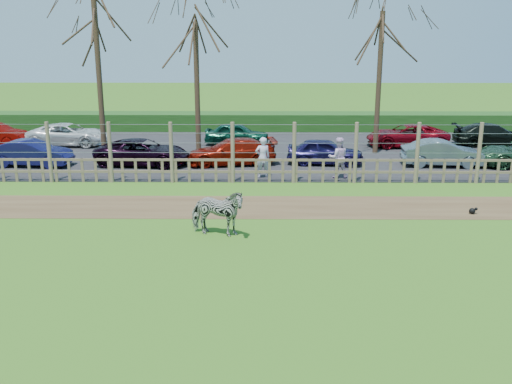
{
  "coord_description": "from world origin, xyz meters",
  "views": [
    {
      "loc": [
        1.16,
        -14.77,
        5.84
      ],
      "look_at": [
        1.0,
        2.5,
        1.1
      ],
      "focal_mm": 40.0,
      "sensor_mm": 36.0,
      "label": 1
    }
  ],
  "objects_px": {
    "visitor_a": "(263,157)",
    "car_1": "(32,153)",
    "tree_right": "(381,49)",
    "car_5": "(442,153)",
    "zebra": "(217,213)",
    "car_10": "(237,134)",
    "car_13": "(492,135)",
    "car_8": "(69,134)",
    "car_12": "(407,136)",
    "car_2": "(143,152)",
    "tree_left": "(97,41)",
    "crow": "(473,211)",
    "car_4": "(325,152)",
    "visitor_b": "(338,158)",
    "tree_mid": "(196,57)",
    "car_3": "(232,152)"
  },
  "relations": [
    {
      "from": "tree_right",
      "to": "visitor_b",
      "type": "distance_m",
      "value": 7.33
    },
    {
      "from": "tree_right",
      "to": "car_5",
      "type": "relative_size",
      "value": 2.02
    },
    {
      "from": "car_4",
      "to": "visitor_a",
      "type": "bearing_deg",
      "value": 138.54
    },
    {
      "from": "zebra",
      "to": "car_3",
      "type": "relative_size",
      "value": 0.42
    },
    {
      "from": "tree_left",
      "to": "zebra",
      "type": "relative_size",
      "value": 4.54
    },
    {
      "from": "zebra",
      "to": "crow",
      "type": "height_order",
      "value": "zebra"
    },
    {
      "from": "car_3",
      "to": "car_12",
      "type": "relative_size",
      "value": 0.96
    },
    {
      "from": "visitor_b",
      "to": "crow",
      "type": "height_order",
      "value": "visitor_b"
    },
    {
      "from": "car_5",
      "to": "car_8",
      "type": "bearing_deg",
      "value": 78.97
    },
    {
      "from": "zebra",
      "to": "car_1",
      "type": "relative_size",
      "value": 0.48
    },
    {
      "from": "tree_right",
      "to": "car_10",
      "type": "bearing_deg",
      "value": 162.65
    },
    {
      "from": "car_1",
      "to": "car_10",
      "type": "distance_m",
      "value": 10.7
    },
    {
      "from": "tree_mid",
      "to": "visitor_a",
      "type": "distance_m",
      "value": 6.98
    },
    {
      "from": "car_2",
      "to": "tree_mid",
      "type": "bearing_deg",
      "value": -38.42
    },
    {
      "from": "crow",
      "to": "car_4",
      "type": "distance_m",
      "value": 8.7
    },
    {
      "from": "car_10",
      "to": "visitor_a",
      "type": "bearing_deg",
      "value": -166.58
    },
    {
      "from": "car_10",
      "to": "car_12",
      "type": "xyz_separation_m",
      "value": [
        9.21,
        -0.46,
        0.0
      ]
    },
    {
      "from": "car_3",
      "to": "car_12",
      "type": "distance_m",
      "value": 10.31
    },
    {
      "from": "zebra",
      "to": "car_10",
      "type": "height_order",
      "value": "zebra"
    },
    {
      "from": "car_2",
      "to": "car_5",
      "type": "xyz_separation_m",
      "value": [
        13.82,
        -0.11,
        0.0
      ]
    },
    {
      "from": "car_5",
      "to": "car_12",
      "type": "distance_m",
      "value": 4.8
    },
    {
      "from": "car_4",
      "to": "car_5",
      "type": "xyz_separation_m",
      "value": [
        5.34,
        -0.35,
        0.0
      ]
    },
    {
      "from": "car_13",
      "to": "car_10",
      "type": "bearing_deg",
      "value": 93.88
    },
    {
      "from": "car_4",
      "to": "car_8",
      "type": "relative_size",
      "value": 0.82
    },
    {
      "from": "zebra",
      "to": "visitor_b",
      "type": "height_order",
      "value": "visitor_b"
    },
    {
      "from": "car_2",
      "to": "car_13",
      "type": "relative_size",
      "value": 1.04
    },
    {
      "from": "tree_left",
      "to": "visitor_a",
      "type": "bearing_deg",
      "value": -25.93
    },
    {
      "from": "tree_right",
      "to": "car_12",
      "type": "distance_m",
      "value": 5.34
    },
    {
      "from": "car_2",
      "to": "car_8",
      "type": "height_order",
      "value": "same"
    },
    {
      "from": "tree_mid",
      "to": "crow",
      "type": "bearing_deg",
      "value": -43.32
    },
    {
      "from": "tree_right",
      "to": "car_12",
      "type": "relative_size",
      "value": 1.7
    },
    {
      "from": "tree_right",
      "to": "car_5",
      "type": "distance_m",
      "value": 6.03
    },
    {
      "from": "visitor_a",
      "to": "car_8",
      "type": "relative_size",
      "value": 0.4
    },
    {
      "from": "car_1",
      "to": "car_10",
      "type": "bearing_deg",
      "value": -55.18
    },
    {
      "from": "visitor_a",
      "to": "car_1",
      "type": "distance_m",
      "value": 10.83
    },
    {
      "from": "car_8",
      "to": "car_13",
      "type": "bearing_deg",
      "value": -88.41
    },
    {
      "from": "car_1",
      "to": "car_10",
      "type": "height_order",
      "value": "same"
    },
    {
      "from": "visitor_b",
      "to": "car_1",
      "type": "bearing_deg",
      "value": -11.58
    },
    {
      "from": "car_5",
      "to": "car_10",
      "type": "relative_size",
      "value": 1.03
    },
    {
      "from": "crow",
      "to": "car_1",
      "type": "xyz_separation_m",
      "value": [
        -17.74,
        7.09,
        0.53
      ]
    },
    {
      "from": "tree_left",
      "to": "tree_right",
      "type": "distance_m",
      "value": 13.59
    },
    {
      "from": "tree_left",
      "to": "visitor_a",
      "type": "relative_size",
      "value": 4.57
    },
    {
      "from": "car_3",
      "to": "car_12",
      "type": "height_order",
      "value": "same"
    },
    {
      "from": "car_5",
      "to": "car_13",
      "type": "distance_m",
      "value": 6.63
    },
    {
      "from": "visitor_a",
      "to": "visitor_b",
      "type": "bearing_deg",
      "value": 164.86
    },
    {
      "from": "visitor_a",
      "to": "car_8",
      "type": "xyz_separation_m",
      "value": [
        -10.6,
        7.24,
        -0.26
      ]
    },
    {
      "from": "crow",
      "to": "car_4",
      "type": "xyz_separation_m",
      "value": [
        -4.2,
        7.6,
        0.53
      ]
    },
    {
      "from": "visitor_a",
      "to": "car_13",
      "type": "bearing_deg",
      "value": -164.03
    },
    {
      "from": "tree_mid",
      "to": "car_8",
      "type": "height_order",
      "value": "tree_mid"
    },
    {
      "from": "car_1",
      "to": "car_5",
      "type": "bearing_deg",
      "value": -85.0
    }
  ]
}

